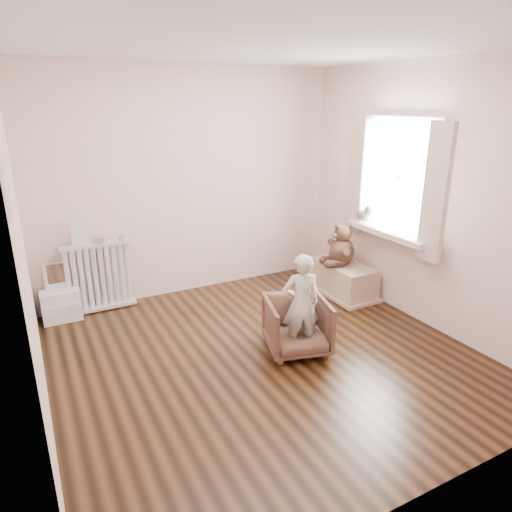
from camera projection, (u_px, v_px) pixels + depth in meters
name	position (u px, v px, depth m)	size (l,w,h in m)	color
floor	(264.00, 355.00, 4.16)	(3.60, 3.60, 0.01)	black
ceiling	(266.00, 43.00, 3.33)	(3.60, 3.60, 0.01)	white
back_wall	(190.00, 184.00, 5.26)	(3.60, 0.02, 2.60)	white
front_wall	(441.00, 294.00, 2.23)	(3.60, 0.02, 2.60)	white
left_wall	(22.00, 247.00, 2.96)	(0.02, 3.60, 2.60)	white
right_wall	(424.00, 197.00, 4.53)	(0.02, 3.60, 2.60)	white
window	(400.00, 178.00, 4.72)	(0.03, 0.90, 1.10)	white
window_sill	(388.00, 233.00, 4.87)	(0.22, 1.10, 0.06)	silver
curtain_left	(436.00, 194.00, 4.21)	(0.06, 0.26, 1.30)	beige
curtain_right	(356.00, 177.00, 5.17)	(0.06, 0.26, 1.30)	beige
radiator	(99.00, 277.00, 4.95)	(0.73, 0.14, 0.77)	silver
paper_doll	(80.00, 232.00, 4.72)	(0.18, 0.02, 0.30)	beige
tin_a	(101.00, 240.00, 4.85)	(0.11, 0.11, 0.06)	#A59E8C
tin_b	(122.00, 238.00, 4.95)	(0.09, 0.09, 0.05)	#A59E8C
toy_vanity	(60.00, 295.00, 4.78)	(0.39, 0.28, 0.61)	silver
armchair	(297.00, 326.00, 4.17)	(0.54, 0.56, 0.51)	brown
child	(301.00, 304.00, 4.05)	(0.34, 0.22, 0.94)	beige
toy_bench	(343.00, 278.00, 5.45)	(0.42, 0.80, 0.38)	#C2A98D
teddy_bear	(342.00, 241.00, 5.28)	(0.40, 0.31, 0.49)	#352116
plush_cat	(364.00, 213.00, 5.16)	(0.15, 0.25, 0.21)	gray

